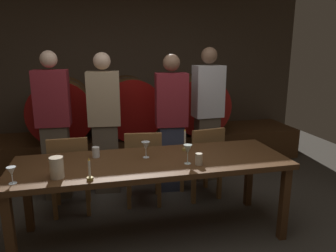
{
  "coord_description": "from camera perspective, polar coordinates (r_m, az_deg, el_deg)",
  "views": [
    {
      "loc": [
        -0.55,
        -2.33,
        1.76
      ],
      "look_at": [
        0.12,
        0.52,
        1.04
      ],
      "focal_mm": 33.91,
      "sensor_mm": 36.0,
      "label": 1
    }
  ],
  "objects": [
    {
      "name": "wine_glass_center",
      "position": [
        2.97,
        -4.0,
        -3.66
      ],
      "size": [
        0.08,
        0.08,
        0.15
      ],
      "color": "white",
      "rests_on": "dining_table"
    },
    {
      "name": "back_wall",
      "position": [
        5.38,
        -7.48,
        10.14
      ],
      "size": [
        5.95,
        0.24,
        2.87
      ],
      "primitive_type": "cube",
      "color": "#473A2D",
      "rests_on": "ground"
    },
    {
      "name": "cup_left",
      "position": [
        3.07,
        -12.84,
        -4.59
      ],
      "size": [
        0.07,
        0.07,
        0.1
      ],
      "primitive_type": "cylinder",
      "color": "white",
      "rests_on": "dining_table"
    },
    {
      "name": "wine_barrel_center",
      "position": [
        4.9,
        -6.95,
        3.62
      ],
      "size": [
        0.88,
        0.96,
        0.88
      ],
      "color": "#513319",
      "rests_on": "barrel_shelf"
    },
    {
      "name": "candle_right",
      "position": [
        3.18,
        3.05,
        -3.3
      ],
      "size": [
        0.05,
        0.05,
        0.23
      ],
      "color": "olive",
      "rests_on": "dining_table"
    },
    {
      "name": "pitcher",
      "position": [
        2.67,
        -19.37,
        -7.05
      ],
      "size": [
        0.11,
        0.11,
        0.17
      ],
      "color": "beige",
      "rests_on": "dining_table"
    },
    {
      "name": "cup_right",
      "position": [
        2.82,
        5.56,
        -5.93
      ],
      "size": [
        0.06,
        0.06,
        0.1
      ],
      "primitive_type": "cylinder",
      "color": "beige",
      "rests_on": "dining_table"
    },
    {
      "name": "wine_glass_right",
      "position": [
        2.8,
        3.57,
        -4.29
      ],
      "size": [
        0.08,
        0.08,
        0.18
      ],
      "color": "silver",
      "rests_on": "dining_table"
    },
    {
      "name": "chair_center",
      "position": [
        3.62,
        -4.44,
        -6.86
      ],
      "size": [
        0.45,
        0.45,
        0.88
      ],
      "rotation": [
        0.0,
        0.0,
        3.01
      ],
      "color": "olive",
      "rests_on": "ground"
    },
    {
      "name": "wine_barrel_right",
      "position": [
        5.11,
        4.64,
        4.1
      ],
      "size": [
        0.88,
        0.96,
        0.88
      ],
      "color": "brown",
      "rests_on": "barrel_shelf"
    },
    {
      "name": "chair_right",
      "position": [
        3.79,
        6.4,
        -5.96
      ],
      "size": [
        0.45,
        0.45,
        0.88
      ],
      "rotation": [
        0.0,
        0.0,
        3.28
      ],
      "color": "olive",
      "rests_on": "ground"
    },
    {
      "name": "guest_far_right",
      "position": [
        4.24,
        7.11,
        2.16
      ],
      "size": [
        0.39,
        0.26,
        1.78
      ],
      "rotation": [
        0.0,
        0.0,
        3.19
      ],
      "color": "brown",
      "rests_on": "ground"
    },
    {
      "name": "guest_far_left",
      "position": [
        3.91,
        -19.76,
        0.09
      ],
      "size": [
        0.39,
        0.26,
        1.74
      ],
      "rotation": [
        0.0,
        0.0,
        3.09
      ],
      "color": "brown",
      "rests_on": "ground"
    },
    {
      "name": "chair_left",
      "position": [
        3.57,
        -17.18,
        -7.78
      ],
      "size": [
        0.4,
        0.4,
        0.88
      ],
      "rotation": [
        0.0,
        0.0,
        3.14
      ],
      "color": "olive",
      "rests_on": "ground"
    },
    {
      "name": "barrel_shelf",
      "position": [
        5.06,
        -6.41,
        -3.86
      ],
      "size": [
        5.36,
        0.9,
        0.47
      ],
      "primitive_type": "cube",
      "color": "#4C2D16",
      "rests_on": "ground"
    },
    {
      "name": "guest_center_left",
      "position": [
        3.92,
        -11.28,
        0.53
      ],
      "size": [
        0.4,
        0.27,
        1.72
      ],
      "rotation": [
        0.0,
        0.0,
        3.06
      ],
      "color": "brown",
      "rests_on": "ground"
    },
    {
      "name": "wine_glass_left",
      "position": [
        2.68,
        -26.31,
        -7.39
      ],
      "size": [
        0.07,
        0.07,
        0.13
      ],
      "color": "white",
      "rests_on": "dining_table"
    },
    {
      "name": "guest_center_right",
      "position": [
        3.89,
        0.59,
        0.55
      ],
      "size": [
        0.4,
        0.27,
        1.7
      ],
      "rotation": [
        0.0,
        0.0,
        3.06
      ],
      "color": "#33384C",
      "rests_on": "ground"
    },
    {
      "name": "candle_left",
      "position": [
        2.56,
        -13.89,
        -8.42
      ],
      "size": [
        0.05,
        0.05,
        0.19
      ],
      "color": "olive",
      "rests_on": "dining_table"
    },
    {
      "name": "wine_barrel_left",
      "position": [
        4.89,
        -18.4,
        3.0
      ],
      "size": [
        0.88,
        0.96,
        0.88
      ],
      "color": "brown",
      "rests_on": "barrel_shelf"
    },
    {
      "name": "dining_table",
      "position": [
        2.96,
        -2.8,
        -7.43
      ],
      "size": [
        2.51,
        0.82,
        0.76
      ],
      "color": "#4C2D16",
      "rests_on": "ground"
    }
  ]
}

